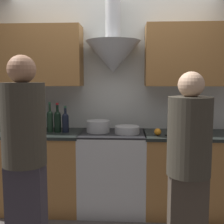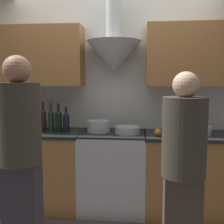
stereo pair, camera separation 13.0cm
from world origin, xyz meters
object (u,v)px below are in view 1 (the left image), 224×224
at_px(wine_bottle_6, 42,120).
at_px(mixing_bowl, 127,130).
at_px(stove_range, 113,171).
at_px(wine_bottle_8, 58,120).
at_px(wine_bottle_4, 26,120).
at_px(wine_bottle_1, 0,121).
at_px(orange_fruit, 158,132).
at_px(wine_bottle_7, 50,120).
at_px(wine_bottle_2, 9,120).
at_px(wine_bottle_5, 33,120).
at_px(person_foreground_left, 25,157).
at_px(wine_bottle_9, 65,121).
at_px(saucepan, 204,130).
at_px(stock_pot, 98,126).
at_px(wine_bottle_3, 17,120).
at_px(person_foreground_right, 188,167).

relative_size(wine_bottle_6, mixing_bowl, 1.27).
height_order(stove_range, wine_bottle_8, wine_bottle_8).
bearing_deg(wine_bottle_4, wine_bottle_1, 178.11).
bearing_deg(orange_fruit, wine_bottle_7, 173.85).
bearing_deg(wine_bottle_1, wine_bottle_2, -2.54).
bearing_deg(wine_bottle_5, wine_bottle_8, -1.26).
bearing_deg(wine_bottle_4, person_foreground_left, -70.16).
xyz_separation_m(wine_bottle_9, saucepan, (1.55, -0.05, -0.07)).
height_order(wine_bottle_6, wine_bottle_8, wine_bottle_6).
xyz_separation_m(wine_bottle_9, orange_fruit, (1.04, -0.13, -0.09)).
bearing_deg(wine_bottle_7, wine_bottle_1, 179.91).
bearing_deg(wine_bottle_6, orange_fruit, -6.11).
bearing_deg(saucepan, stock_pot, 175.71).
relative_size(wine_bottle_1, orange_fruit, 4.08).
bearing_deg(wine_bottle_7, wine_bottle_3, -179.71).
bearing_deg(wine_bottle_3, wine_bottle_8, -0.84).
height_order(wine_bottle_1, orange_fruit, wine_bottle_1).
distance_m(wine_bottle_5, wine_bottle_9, 0.38).
bearing_deg(wine_bottle_6, wine_bottle_8, -5.65).
bearing_deg(wine_bottle_4, stock_pot, 2.50).
bearing_deg(stock_pot, wine_bottle_7, -177.19).
distance_m(wine_bottle_6, stock_pot, 0.66).
distance_m(wine_bottle_3, wine_bottle_7, 0.39).
xyz_separation_m(wine_bottle_8, person_foreground_right, (1.27, -1.09, -0.18)).
bearing_deg(wine_bottle_7, person_foreground_left, -83.45).
distance_m(orange_fruit, saucepan, 0.51).
height_order(orange_fruit, saucepan, saucepan).
relative_size(wine_bottle_5, stock_pot, 1.27).
distance_m(wine_bottle_1, wine_bottle_9, 0.77).
relative_size(wine_bottle_5, wine_bottle_7, 0.98).
bearing_deg(stove_range, person_foreground_left, -116.88).
distance_m(wine_bottle_2, wine_bottle_9, 0.67).
relative_size(wine_bottle_6, person_foreground_right, 0.23).
bearing_deg(wine_bottle_8, saucepan, -1.81).
bearing_deg(person_foreground_left, wine_bottle_4, 109.84).
xyz_separation_m(wine_bottle_1, wine_bottle_6, (0.49, 0.01, 0.02)).
bearing_deg(wine_bottle_2, person_foreground_right, -30.77).
xyz_separation_m(wine_bottle_2, wine_bottle_8, (0.58, -0.01, 0.00)).
distance_m(stove_range, orange_fruit, 0.72).
distance_m(wine_bottle_8, orange_fruit, 1.15).
distance_m(stock_pot, person_foreground_right, 1.39).
bearing_deg(stove_range, orange_fruit, -15.04).
bearing_deg(person_foreground_left, wine_bottle_6, 101.19).
bearing_deg(wine_bottle_4, wine_bottle_2, 178.44).
bearing_deg(person_foreground_left, wine_bottle_3, 114.43).
xyz_separation_m(wine_bottle_3, orange_fruit, (1.62, -0.13, -0.10)).
relative_size(wine_bottle_5, person_foreground_right, 0.21).
bearing_deg(wine_bottle_1, saucepan, -1.52).
bearing_deg(mixing_bowl, saucepan, -1.88).
xyz_separation_m(mixing_bowl, orange_fruit, (0.33, -0.10, -0.00)).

